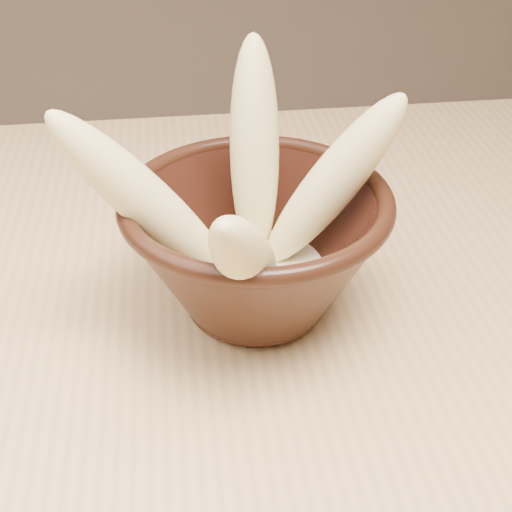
{
  "coord_description": "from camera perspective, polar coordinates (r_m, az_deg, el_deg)",
  "views": [
    {
      "loc": [
        -0.09,
        -0.43,
        1.11
      ],
      "look_at": [
        -0.04,
        0.01,
        0.8
      ],
      "focal_mm": 50.0,
      "sensor_mm": 36.0,
      "label": 1
    }
  ],
  "objects": [
    {
      "name": "banana_left",
      "position": [
        0.5,
        -8.75,
        4.25
      ],
      "size": [
        0.14,
        0.04,
        0.16
      ],
      "primitive_type": "ellipsoid",
      "rotation": [
        0.67,
        0.0,
        -1.54
      ],
      "color": "#EEDC8D",
      "rests_on": "bowl"
    },
    {
      "name": "banana_upright",
      "position": [
        0.54,
        -0.11,
        8.46
      ],
      "size": [
        0.04,
        0.08,
        0.17
      ],
      "primitive_type": "ellipsoid",
      "rotation": [
        0.24,
        0.0,
        3.06
      ],
      "color": "#EEDC8D",
      "rests_on": "bowl"
    },
    {
      "name": "bowl",
      "position": [
        0.53,
        -0.0,
        0.82
      ],
      "size": [
        0.2,
        0.2,
        0.11
      ],
      "rotation": [
        0.0,
        0.0,
        -0.09
      ],
      "color": "black",
      "rests_on": "table"
    },
    {
      "name": "table",
      "position": [
        0.62,
        3.37,
        -10.28
      ],
      "size": [
        1.2,
        0.8,
        0.75
      ],
      "color": "tan",
      "rests_on": "ground"
    },
    {
      "name": "banana_right",
      "position": [
        0.52,
        6.1,
        5.79
      ],
      "size": [
        0.12,
        0.05,
        0.16
      ],
      "primitive_type": "ellipsoid",
      "rotation": [
        0.58,
        0.0,
        1.45
      ],
      "color": "#EEDC8D",
      "rests_on": "bowl"
    },
    {
      "name": "milk_puddle",
      "position": [
        0.55,
        -0.0,
        -1.5
      ],
      "size": [
        0.11,
        0.11,
        0.02
      ],
      "primitive_type": "cylinder",
      "color": "beige",
      "rests_on": "bowl"
    },
    {
      "name": "banana_front",
      "position": [
        0.45,
        -0.84,
        -0.25
      ],
      "size": [
        0.08,
        0.14,
        0.14
      ],
      "primitive_type": "ellipsoid",
      "rotation": [
        0.76,
        0.0,
        -0.32
      ],
      "color": "#EEDC8D",
      "rests_on": "bowl"
    }
  ]
}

